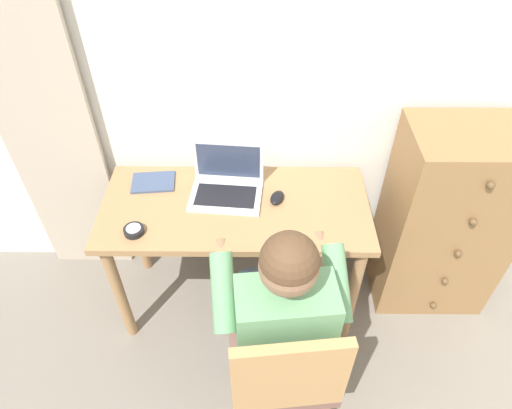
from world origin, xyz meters
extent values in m
cube|color=silver|center=(0.00, 2.20, 1.25)|extent=(4.80, 0.05, 2.50)
cube|color=#BCAD99|center=(-1.27, 2.13, 1.10)|extent=(0.47, 0.03, 2.21)
cube|color=#9E754C|center=(-0.35, 1.84, 0.73)|extent=(1.28, 0.58, 0.03)
cylinder|color=#9E754C|center=(-0.93, 1.61, 0.36)|extent=(0.06, 0.06, 0.71)
cylinder|color=#9E754C|center=(0.23, 1.61, 0.36)|extent=(0.06, 0.06, 0.71)
cylinder|color=#9E754C|center=(-0.93, 2.07, 0.36)|extent=(0.06, 0.06, 0.71)
cylinder|color=#9E754C|center=(0.23, 2.07, 0.36)|extent=(0.06, 0.06, 0.71)
cube|color=olive|center=(0.73, 1.93, 0.55)|extent=(0.59, 0.41, 1.10)
sphere|color=brown|center=(0.73, 1.71, 0.11)|extent=(0.04, 0.04, 0.04)
sphere|color=brown|center=(0.73, 1.71, 0.33)|extent=(0.04, 0.04, 0.04)
sphere|color=brown|center=(0.73, 1.71, 0.55)|extent=(0.04, 0.04, 0.04)
sphere|color=brown|center=(0.73, 1.71, 0.77)|extent=(0.04, 0.04, 0.04)
sphere|color=brown|center=(0.73, 1.71, 0.99)|extent=(0.04, 0.04, 0.04)
cube|color=brown|center=(-0.15, 1.20, 0.45)|extent=(0.46, 0.44, 0.05)
cube|color=tan|center=(-0.13, 1.03, 0.68)|extent=(0.42, 0.08, 0.42)
cylinder|color=tan|center=(0.01, 1.38, 0.21)|extent=(0.04, 0.04, 0.42)
cylinder|color=tan|center=(-0.33, 1.35, 0.21)|extent=(0.04, 0.04, 0.42)
cylinder|color=#6B84AD|center=(-0.08, 1.43, 0.49)|extent=(0.18, 0.41, 0.14)
cylinder|color=#6B84AD|center=(-0.26, 1.41, 0.49)|extent=(0.18, 0.41, 0.14)
cylinder|color=#6B84AD|center=(-0.10, 1.63, 0.25)|extent=(0.11, 0.11, 0.49)
cylinder|color=#6B84AD|center=(-0.28, 1.61, 0.25)|extent=(0.11, 0.11, 0.49)
cube|color=#609366|center=(-0.14, 1.20, 0.72)|extent=(0.38, 0.24, 0.46)
cylinder|color=#609366|center=(0.06, 1.35, 0.81)|extent=(0.12, 0.31, 0.25)
cylinder|color=#609366|center=(-0.37, 1.30, 0.81)|extent=(0.12, 0.31, 0.25)
cylinder|color=#846047|center=(0.04, 1.55, 0.70)|extent=(0.10, 0.27, 0.11)
cylinder|color=#846047|center=(-0.40, 1.50, 0.70)|extent=(0.10, 0.27, 0.11)
sphere|color=#846047|center=(-0.14, 1.21, 1.08)|extent=(0.20, 0.20, 0.20)
sphere|color=#513823|center=(-0.14, 1.21, 1.11)|extent=(0.20, 0.20, 0.20)
cube|color=silver|center=(-0.40, 1.89, 0.76)|extent=(0.36, 0.27, 0.02)
cube|color=black|center=(-0.40, 1.88, 0.77)|extent=(0.30, 0.18, 0.00)
cube|color=silver|center=(-0.39, 2.02, 0.88)|extent=(0.34, 0.04, 0.22)
cube|color=#2D3851|center=(-0.39, 2.01, 0.88)|extent=(0.31, 0.03, 0.18)
ellipsoid|color=black|center=(-0.15, 1.88, 0.76)|extent=(0.09, 0.11, 0.03)
cylinder|color=black|center=(-0.80, 1.66, 0.76)|extent=(0.09, 0.09, 0.03)
cylinder|color=silver|center=(-0.80, 1.66, 0.78)|extent=(0.06, 0.06, 0.00)
cube|color=#3D4C6B|center=(-0.77, 2.00, 0.75)|extent=(0.22, 0.17, 0.01)
camera|label=1|loc=(-0.24, 0.29, 2.23)|focal=31.75mm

